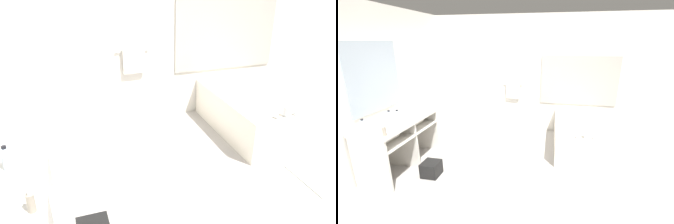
{
  "view_description": "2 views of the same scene",
  "coord_description": "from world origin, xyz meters",
  "views": [
    {
      "loc": [
        -1.33,
        -2.42,
        2.27
      ],
      "look_at": [
        -0.25,
        0.74,
        0.75
      ],
      "focal_mm": 35.0,
      "sensor_mm": 36.0,
      "label": 1
    },
    {
      "loc": [
        0.59,
        -3.11,
        2.11
      ],
      "look_at": [
        -0.21,
        0.86,
        0.83
      ],
      "focal_mm": 24.0,
      "sensor_mm": 36.0,
      "label": 2
    }
  ],
  "objects": [
    {
      "name": "water_bottle_1",
      "position": [
        -1.97,
        -0.61,
        0.96
      ],
      "size": [
        0.06,
        0.06,
        0.21
      ],
      "color": "silver",
      "rests_on": "vanity_counter"
    },
    {
      "name": "ground_plane",
      "position": [
        0.0,
        0.0,
        0.0
      ],
      "size": [
        16.0,
        16.0,
        0.0
      ],
      "primitive_type": "plane",
      "color": "#A8A39E",
      "rests_on": "ground"
    },
    {
      "name": "wall_back_with_blinds",
      "position": [
        0.04,
        2.23,
        1.35
      ],
      "size": [
        7.4,
        0.13,
        2.7
      ],
      "color": "white",
      "rests_on": "ground_plane"
    },
    {
      "name": "wall_left_with_mirror",
      "position": [
        -2.23,
        -0.0,
        1.35
      ],
      "size": [
        0.08,
        7.4,
        2.7
      ],
      "color": "white",
      "rests_on": "ground_plane"
    },
    {
      "name": "bathtub",
      "position": [
        1.2,
        1.32,
        0.31
      ],
      "size": [
        0.95,
        1.75,
        0.68
      ],
      "color": "silver",
      "rests_on": "ground_plane"
    },
    {
      "name": "soap_dispenser",
      "position": [
        -1.61,
        -0.65,
        0.93
      ],
      "size": [
        0.05,
        0.05,
        0.16
      ],
      "color": "gray",
      "rests_on": "vanity_counter"
    },
    {
      "name": "bath_mat",
      "position": [
        1.34,
        -0.02,
        0.01
      ],
      "size": [
        0.48,
        0.65,
        0.02
      ],
      "color": "white",
      "rests_on": "ground_plane"
    },
    {
      "name": "water_bottle_3",
      "position": [
        -1.8,
        -0.11,
        0.96
      ],
      "size": [
        0.06,
        0.06,
        0.2
      ],
      "color": "silver",
      "rests_on": "vanity_counter"
    },
    {
      "name": "vanity_counter",
      "position": [
        -1.86,
        0.01,
        0.63
      ],
      "size": [
        0.65,
        1.46,
        0.87
      ],
      "color": "silver",
      "rests_on": "ground_plane"
    },
    {
      "name": "water_bottle_2",
      "position": [
        -1.87,
        -0.2,
        0.97
      ],
      "size": [
        0.06,
        0.06,
        0.22
      ],
      "color": "silver",
      "rests_on": "vanity_counter"
    },
    {
      "name": "waste_bin",
      "position": [
        -1.25,
        -0.19,
        0.12
      ],
      "size": [
        0.28,
        0.28,
        0.24
      ],
      "color": "black",
      "rests_on": "ground_plane"
    },
    {
      "name": "sink_faucet",
      "position": [
        -2.04,
        0.21,
        0.95
      ],
      "size": [
        0.09,
        0.04,
        0.18
      ],
      "color": "silver",
      "rests_on": "vanity_counter"
    }
  ]
}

